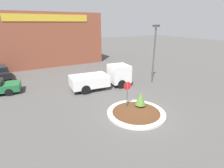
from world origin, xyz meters
The scene contains 7 objects.
ground_plane centered at (0.00, 0.00, 0.00)m, with size 120.00×120.00×0.00m, color #514F4C.
traffic_island centered at (0.00, 0.00, 0.08)m, with size 4.16×4.16×0.15m.
stop_sign centered at (-0.13, 1.00, 1.48)m, with size 0.62×0.07×2.17m.
island_shrub centered at (0.84, 0.61, 0.77)m, with size 0.81×0.81×1.10m.
utility_truck centered at (0.45, 5.99, 1.04)m, with size 6.08×2.64×2.12m.
storefront_building centered at (-2.03, 20.03, 3.79)m, with size 15.58×6.07×7.57m.
light_pole centered at (5.86, 4.88, 3.53)m, with size 0.70×0.30×5.97m.
Camera 1 is at (-6.99, -8.77, 6.19)m, focal length 28.00 mm.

